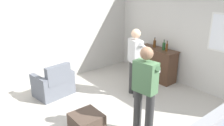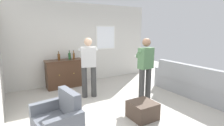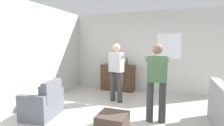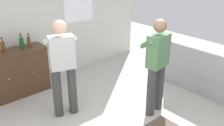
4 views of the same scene
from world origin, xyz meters
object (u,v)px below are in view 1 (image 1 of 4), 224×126
(bottle_liquor_amber, at_px, (155,44))
(bottle_spirits_clear, at_px, (167,47))
(armchair, at_px, (54,84))
(person_standing_left, at_px, (135,60))
(ottoman, at_px, (87,123))
(person_standing_right, at_px, (145,88))
(bottle_wine_green, at_px, (164,46))
(sideboard_cabinet, at_px, (156,64))

(bottle_liquor_amber, relative_size, bottle_spirits_clear, 1.01)
(armchair, xyz_separation_m, person_standing_left, (1.25, 1.57, 0.65))
(bottle_spirits_clear, relative_size, ottoman, 0.54)
(person_standing_right, bearing_deg, bottle_wine_green, 121.89)
(person_standing_left, bearing_deg, bottle_wine_green, 97.15)
(ottoman, bearing_deg, sideboard_cabinet, 106.23)
(person_standing_left, distance_m, person_standing_right, 1.55)
(sideboard_cabinet, height_order, bottle_liquor_amber, bottle_liquor_amber)
(armchair, xyz_separation_m, bottle_spirits_clear, (1.22, 2.78, 0.75))
(armchair, xyz_separation_m, bottle_wine_green, (1.09, 2.81, 0.74))
(bottle_liquor_amber, height_order, bottle_spirits_clear, bottle_liquor_amber)
(bottle_liquor_amber, distance_m, person_standing_right, 2.82)
(ottoman, height_order, person_standing_left, person_standing_left)
(bottle_liquor_amber, bearing_deg, ottoman, -71.43)
(sideboard_cabinet, bearing_deg, bottle_liquor_amber, 160.81)
(bottle_spirits_clear, xyz_separation_m, person_standing_left, (0.02, -1.21, -0.10))
(armchair, bearing_deg, bottle_spirits_clear, 66.20)
(armchair, distance_m, person_standing_right, 2.62)
(bottle_liquor_amber, bearing_deg, bottle_wine_green, -2.67)
(bottle_spirits_clear, distance_m, ottoman, 3.11)
(bottle_wine_green, bearing_deg, bottle_liquor_amber, 177.33)
(sideboard_cabinet, height_order, person_standing_left, person_standing_left)
(bottle_liquor_amber, xyz_separation_m, bottle_spirits_clear, (0.48, -0.06, 0.01))
(sideboard_cabinet, distance_m, bottle_spirits_clear, 0.66)
(bottle_wine_green, height_order, ottoman, bottle_wine_green)
(person_standing_left, height_order, person_standing_right, same)
(bottle_liquor_amber, height_order, person_standing_right, person_standing_right)
(armchair, bearing_deg, ottoman, -5.38)
(bottle_liquor_amber, distance_m, person_standing_left, 1.36)
(sideboard_cabinet, height_order, person_standing_right, person_standing_right)
(bottle_spirits_clear, relative_size, person_standing_left, 0.17)
(ottoman, bearing_deg, bottle_wine_green, 102.47)
(person_standing_right, bearing_deg, armchair, -166.24)
(armchair, xyz_separation_m, bottle_liquor_amber, (0.74, 2.83, 0.74))
(ottoman, xyz_separation_m, person_standing_left, (-0.50, 1.73, 0.76))
(bottle_spirits_clear, xyz_separation_m, ottoman, (0.53, -2.94, -0.85))
(armchair, height_order, person_standing_left, person_standing_left)
(ottoman, distance_m, person_standing_left, 1.96)
(armchair, distance_m, bottle_wine_green, 3.11)
(person_standing_left, relative_size, person_standing_right, 1.00)
(bottle_liquor_amber, height_order, ottoman, bottle_liquor_amber)
(armchair, height_order, bottle_wine_green, bottle_wine_green)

